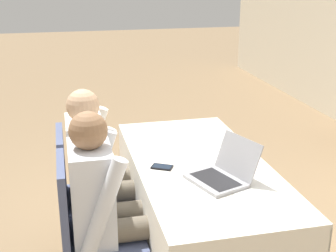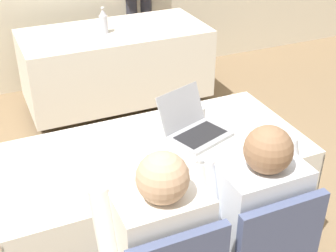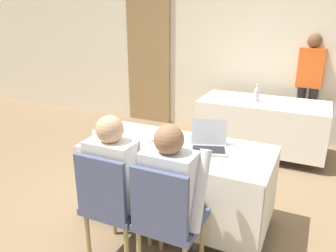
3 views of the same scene
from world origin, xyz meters
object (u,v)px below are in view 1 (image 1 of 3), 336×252
chair_near_right (89,229)px  person_checkered_shirt (99,167)px  laptop (223,173)px  person_white_shirt (107,201)px  chair_near_left (84,192)px  cell_phone (162,167)px

chair_near_right → person_checkered_shirt: person_checkered_shirt is taller
person_checkered_shirt → chair_near_right: bearing=167.2°
laptop → person_white_shirt: size_ratio=0.33×
laptop → chair_near_left: size_ratio=0.43×
person_white_shirt → chair_near_left: bearing=12.8°
person_white_shirt → laptop: bearing=-93.6°
person_checkered_shirt → person_white_shirt: (0.46, 0.00, 0.00)m
chair_near_left → chair_near_right: 0.46m
chair_near_right → person_checkered_shirt: (-0.46, 0.10, 0.16)m
cell_phone → chair_near_left: 0.57m
chair_near_left → person_white_shirt: (0.46, 0.10, 0.16)m
cell_phone → chair_near_right: chair_near_right is taller
laptop → chair_near_left: laptop is taller
person_checkered_shirt → person_white_shirt: same height
chair_near_right → person_white_shirt: person_white_shirt is taller
laptop → cell_phone: (-0.25, -0.29, -0.04)m
chair_near_right → person_white_shirt: 0.19m
chair_near_right → person_checkered_shirt: size_ratio=0.78×
cell_phone → chair_near_left: chair_near_left is taller
laptop → chair_near_left: 0.93m
chair_near_right → chair_near_left: bearing=0.0°
person_checkered_shirt → chair_near_left: bearing=90.0°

